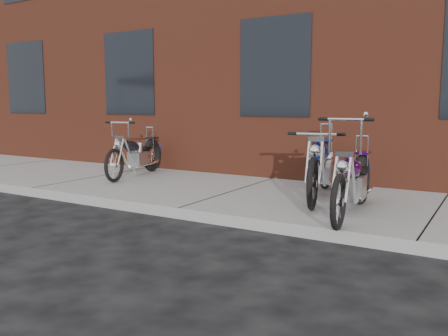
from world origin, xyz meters
The scene contains 6 objects.
ground centered at (0.00, 0.00, 0.00)m, with size 120.00×120.00×0.00m, color black.
sidewalk centered at (0.00, 1.50, 0.07)m, with size 22.00×3.00×0.15m, color gray.
building_brick centered at (0.00, 8.00, 4.00)m, with size 22.00×10.00×8.00m, color brown.
chopper_purple centered at (2.10, 0.82, 0.55)m, with size 0.53×2.19×1.23m.
chopper_blue centered at (1.37, 1.71, 0.59)m, with size 0.78×2.41×1.06m.
chopper_third centered at (-2.39, 1.90, 0.53)m, with size 0.66×2.08×1.07m.
Camera 1 is at (3.71, -5.01, 1.53)m, focal length 38.00 mm.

